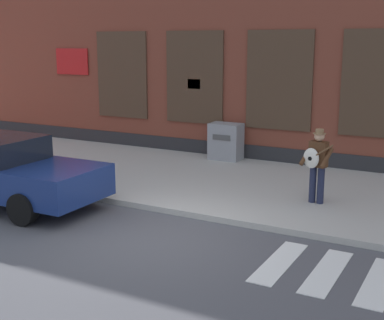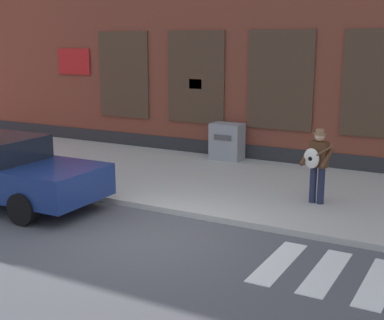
{
  "view_description": "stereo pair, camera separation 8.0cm",
  "coord_description": "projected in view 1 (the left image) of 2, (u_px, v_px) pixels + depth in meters",
  "views": [
    {
      "loc": [
        5.17,
        -8.02,
        3.57
      ],
      "look_at": [
        -0.04,
        1.55,
        1.17
      ],
      "focal_mm": 50.0,
      "sensor_mm": 36.0,
      "label": 1
    },
    {
      "loc": [
        5.24,
        -7.98,
        3.57
      ],
      "look_at": [
        -0.04,
        1.55,
        1.17
      ],
      "focal_mm": 50.0,
      "sensor_mm": 36.0,
      "label": 2
    }
  ],
  "objects": [
    {
      "name": "building_backdrop",
      "position": [
        303.0,
        21.0,
        16.63
      ],
      "size": [
        28.0,
        4.06,
        8.42
      ],
      "color": "brown",
      "rests_on": "ground"
    },
    {
      "name": "red_car",
      "position": [
        5.0,
        171.0,
        11.9
      ],
      "size": [
        4.62,
        2.02,
        1.53
      ],
      "color": "navy",
      "rests_on": "ground"
    },
    {
      "name": "sidewalk",
      "position": [
        239.0,
        185.0,
        13.46
      ],
      "size": [
        28.0,
        5.46,
        0.13
      ],
      "color": "#ADAAA3",
      "rests_on": "ground"
    },
    {
      "name": "ground_plane",
      "position": [
        154.0,
        236.0,
        10.06
      ],
      "size": [
        160.0,
        160.0,
        0.0
      ],
      "primitive_type": "plane",
      "color": "#4C4C51"
    },
    {
      "name": "busker",
      "position": [
        317.0,
        162.0,
        11.52
      ],
      "size": [
        0.72,
        0.6,
        1.63
      ],
      "color": "#1E233D",
      "rests_on": "sidewalk"
    },
    {
      "name": "utility_box",
      "position": [
        226.0,
        141.0,
        15.97
      ],
      "size": [
        0.94,
        0.62,
        1.09
      ],
      "color": "gray",
      "rests_on": "sidewalk"
    }
  ]
}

